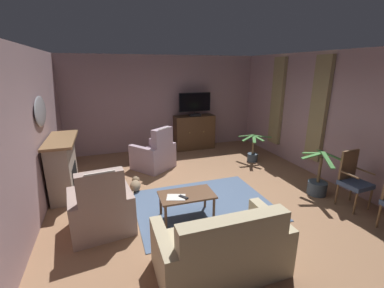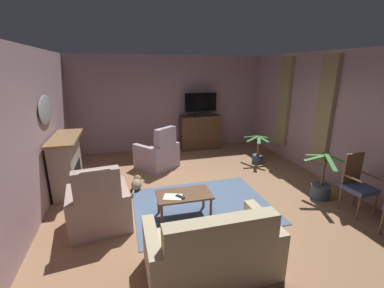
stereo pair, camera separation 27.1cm
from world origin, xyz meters
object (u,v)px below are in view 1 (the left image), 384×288
(coffee_table, at_px, (187,197))
(armchair_angled_to_table, at_px, (155,155))
(tv_cabinet, at_px, (194,133))
(wall_mirror_oval, at_px, (40,111))
(television, at_px, (195,104))
(fireplace, at_px, (64,168))
(folded_newspaper, at_px, (176,197))
(sofa_floral, at_px, (222,250))
(side_chair_nearest_door, at_px, (353,178))
(armchair_by_fireplace, at_px, (102,211))
(tv_remote, at_px, (184,197))
(potted_plant_tall_palm_by_window, at_px, (253,153))
(cat, at_px, (135,185))
(potted_plant_on_hearth_side, at_px, (318,184))

(coffee_table, distance_m, armchair_angled_to_table, 2.39)
(coffee_table, relative_size, armchair_angled_to_table, 0.79)
(tv_cabinet, bearing_deg, wall_mirror_oval, -151.31)
(television, bearing_deg, fireplace, -150.25)
(folded_newspaper, xyz_separation_m, sofa_floral, (0.24, -1.25, -0.12))
(wall_mirror_oval, relative_size, sofa_floral, 0.58)
(television, xyz_separation_m, side_chair_nearest_door, (1.54, -4.19, -0.87))
(fireplace, height_order, wall_mirror_oval, wall_mirror_oval)
(armchair_angled_to_table, bearing_deg, armchair_by_fireplace, -118.62)
(fireplace, relative_size, tv_remote, 8.26)
(fireplace, height_order, armchair_angled_to_table, fireplace)
(potted_plant_tall_palm_by_window, distance_m, cat, 3.31)
(wall_mirror_oval, height_order, coffee_table, wall_mirror_oval)
(television, height_order, side_chair_nearest_door, television)
(tv_remote, bearing_deg, folded_newspaper, 33.31)
(tv_remote, relative_size, folded_newspaper, 0.57)
(coffee_table, xyz_separation_m, sofa_floral, (0.04, -1.31, -0.06))
(tv_remote, distance_m, folded_newspaper, 0.12)
(folded_newspaper, height_order, armchair_angled_to_table, armchair_angled_to_table)
(armchair_angled_to_table, bearing_deg, coffee_table, -88.02)
(folded_newspaper, distance_m, potted_plant_tall_palm_by_window, 3.44)
(wall_mirror_oval, height_order, potted_plant_on_hearth_side, wall_mirror_oval)
(wall_mirror_oval, bearing_deg, potted_plant_tall_palm_by_window, 4.72)
(tv_cabinet, distance_m, folded_newspaper, 4.05)
(tv_remote, height_order, folded_newspaper, tv_remote)
(tv_cabinet, height_order, folded_newspaper, tv_cabinet)
(armchair_angled_to_table, relative_size, potted_plant_on_hearth_side, 1.28)
(television, bearing_deg, tv_cabinet, 90.00)
(tv_cabinet, relative_size, sofa_floral, 0.77)
(sofa_floral, relative_size, armchair_angled_to_table, 1.35)
(wall_mirror_oval, relative_size, side_chair_nearest_door, 0.88)
(fireplace, relative_size, armchair_angled_to_table, 1.19)
(coffee_table, bearing_deg, cat, 117.87)
(tv_cabinet, bearing_deg, folded_newspaper, -113.49)
(coffee_table, relative_size, sofa_floral, 0.58)
(television, distance_m, tv_remote, 4.11)
(coffee_table, bearing_deg, wall_mirror_oval, 144.33)
(tv_cabinet, xyz_separation_m, coffee_table, (-1.41, -3.66, -0.12))
(coffee_table, relative_size, folded_newspaper, 3.09)
(side_chair_nearest_door, xyz_separation_m, potted_plant_on_hearth_side, (-0.22, 0.54, -0.32))
(tv_cabinet, xyz_separation_m, sofa_floral, (-1.37, -4.96, -0.18))
(fireplace, xyz_separation_m, potted_plant_tall_palm_by_window, (4.55, 0.40, -0.31))
(wall_mirror_oval, height_order, television, wall_mirror_oval)
(fireplace, relative_size, cat, 2.13)
(folded_newspaper, bearing_deg, armchair_angled_to_table, 106.38)
(tv_cabinet, distance_m, potted_plant_on_hearth_side, 3.94)
(fireplace, height_order, cat, fireplace)
(side_chair_nearest_door, bearing_deg, coffee_table, 168.69)
(tv_cabinet, distance_m, side_chair_nearest_door, 4.52)
(cat, bearing_deg, tv_cabinet, 47.74)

